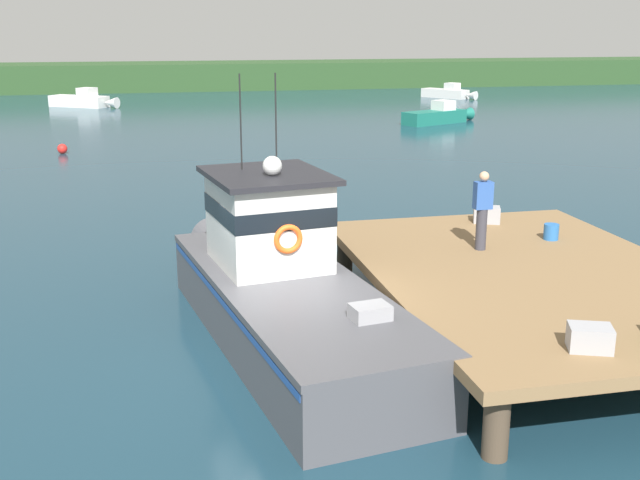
{
  "coord_description": "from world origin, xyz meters",
  "views": [
    {
      "loc": [
        -2.14,
        -12.7,
        5.64
      ],
      "look_at": [
        1.2,
        2.28,
        1.4
      ],
      "focal_mm": 43.49,
      "sensor_mm": 36.0,
      "label": 1
    }
  ],
  "objects": [
    {
      "name": "bait_bucket",
      "position": [
        6.24,
        1.96,
        1.37
      ],
      "size": [
        0.32,
        0.32,
        0.34
      ],
      "primitive_type": "cylinder",
      "color": "#2866B2",
      "rests_on": "dock"
    },
    {
      "name": "far_shoreline",
      "position": [
        0.0,
        62.0,
        1.2
      ],
      "size": [
        120.0,
        8.0,
        2.4
      ],
      "primitive_type": "cube",
      "color": "#284723",
      "rests_on": "ground"
    },
    {
      "name": "moored_boat_off_the_point",
      "position": [
        15.08,
        31.61,
        0.46
      ],
      "size": [
        5.23,
        3.2,
        1.35
      ],
      "color": "#196B5B",
      "rests_on": "ground"
    },
    {
      "name": "main_fishing_boat",
      "position": [
        0.11,
        0.84,
        1.01
      ],
      "size": [
        3.78,
        9.96,
        4.8
      ],
      "color": "#4C4C51",
      "rests_on": "ground"
    },
    {
      "name": "mooring_buoy_inshore",
      "position": [
        2.79,
        10.5,
        0.18
      ],
      "size": [
        0.35,
        0.35,
        0.35
      ],
      "primitive_type": "sphere",
      "color": "#EA5B19",
      "rests_on": "ground"
    },
    {
      "name": "crate_stack_mid_dock",
      "position": [
        3.82,
        -3.57,
        1.38
      ],
      "size": [
        0.72,
        0.63,
        0.36
      ],
      "primitive_type": "cube",
      "rotation": [
        0.0,
        0.0,
        -0.37
      ],
      "color": "#9E9EA3",
      "rests_on": "dock"
    },
    {
      "name": "deckhand_by_the_boat",
      "position": [
        4.43,
        1.57,
        2.06
      ],
      "size": [
        0.36,
        0.22,
        1.63
      ],
      "color": "#383842",
      "rests_on": "dock"
    },
    {
      "name": "dock",
      "position": [
        4.8,
        0.0,
        1.07
      ],
      "size": [
        6.0,
        9.0,
        1.2
      ],
      "color": "#4C3D2D",
      "rests_on": "ground"
    },
    {
      "name": "crate_stack_near_edge",
      "position": [
        5.52,
        3.67,
        1.39
      ],
      "size": [
        0.72,
        0.63,
        0.37
      ],
      "primitive_type": "cube",
      "rotation": [
        0.0,
        0.0,
        -0.37
      ],
      "color": "#9E9EA3",
      "rests_on": "dock"
    },
    {
      "name": "mooring_buoy_outer",
      "position": [
        -6.01,
        24.38,
        0.23
      ],
      "size": [
        0.45,
        0.45,
        0.45
      ],
      "primitive_type": "sphere",
      "color": "red",
      "rests_on": "ground"
    },
    {
      "name": "ground_plane",
      "position": [
        0.0,
        0.0,
        0.0
      ],
      "size": [
        200.0,
        200.0,
        0.0
      ],
      "primitive_type": "plane",
      "color": "#193847"
    },
    {
      "name": "moored_boat_far_left",
      "position": [
        21.97,
        47.4,
        0.43
      ],
      "size": [
        3.56,
        4.57,
        1.24
      ],
      "color": "silver",
      "rests_on": "ground"
    },
    {
      "name": "moored_boat_near_channel",
      "position": [
        -6.55,
        46.36,
        0.48
      ],
      "size": [
        5.15,
        3.96,
        1.39
      ],
      "color": "white",
      "rests_on": "ground"
    }
  ]
}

